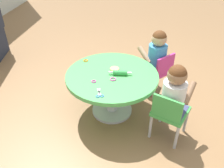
{
  "coord_description": "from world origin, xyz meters",
  "views": [
    {
      "loc": [
        -2.02,
        -0.33,
        1.78
      ],
      "look_at": [
        0.0,
        0.0,
        0.36
      ],
      "focal_mm": 38.37,
      "sensor_mm": 36.0,
      "label": 1
    }
  ],
  "objects_px": {
    "seated_child_left": "(175,91)",
    "rolling_pin": "(120,73)",
    "seated_child_right": "(157,52)",
    "child_chair_left": "(169,113)",
    "craft_table": "(112,83)",
    "child_chair_right": "(158,71)",
    "craft_scissors": "(99,94)"
  },
  "relations": [
    {
      "from": "seated_child_left",
      "to": "craft_table",
      "type": "bearing_deg",
      "value": 67.15
    },
    {
      "from": "child_chair_left",
      "to": "rolling_pin",
      "type": "bearing_deg",
      "value": 59.93
    },
    {
      "from": "craft_table",
      "to": "craft_scissors",
      "type": "height_order",
      "value": "craft_scissors"
    },
    {
      "from": "seated_child_left",
      "to": "rolling_pin",
      "type": "height_order",
      "value": "seated_child_left"
    },
    {
      "from": "craft_table",
      "to": "seated_child_right",
      "type": "height_order",
      "value": "seated_child_right"
    },
    {
      "from": "child_chair_right",
      "to": "seated_child_right",
      "type": "distance_m",
      "value": 0.23
    },
    {
      "from": "child_chair_right",
      "to": "child_chair_left",
      "type": "bearing_deg",
      "value": -171.39
    },
    {
      "from": "seated_child_left",
      "to": "rolling_pin",
      "type": "xyz_separation_m",
      "value": [
        0.25,
        0.52,
        -0.02
      ]
    },
    {
      "from": "child_chair_left",
      "to": "seated_child_right",
      "type": "height_order",
      "value": "seated_child_right"
    },
    {
      "from": "seated_child_right",
      "to": "craft_scissors",
      "type": "relative_size",
      "value": 3.59
    },
    {
      "from": "child_chair_left",
      "to": "seated_child_left",
      "type": "xyz_separation_m",
      "value": [
        0.04,
        -0.02,
        0.23
      ]
    },
    {
      "from": "child_chair_right",
      "to": "seated_child_right",
      "type": "bearing_deg",
      "value": 46.62
    },
    {
      "from": "craft_table",
      "to": "seated_child_left",
      "type": "distance_m",
      "value": 0.67
    },
    {
      "from": "craft_scissors",
      "to": "child_chair_left",
      "type": "bearing_deg",
      "value": -84.04
    },
    {
      "from": "seated_child_left",
      "to": "rolling_pin",
      "type": "distance_m",
      "value": 0.58
    },
    {
      "from": "seated_child_left",
      "to": "child_chair_right",
      "type": "bearing_deg",
      "value": 10.3
    },
    {
      "from": "rolling_pin",
      "to": "craft_table",
      "type": "bearing_deg",
      "value": 91.34
    },
    {
      "from": "rolling_pin",
      "to": "craft_scissors",
      "type": "xyz_separation_m",
      "value": [
        -0.36,
        0.14,
        -0.02
      ]
    },
    {
      "from": "craft_scissors",
      "to": "rolling_pin",
      "type": "bearing_deg",
      "value": -20.72
    },
    {
      "from": "seated_child_right",
      "to": "child_chair_left",
      "type": "bearing_deg",
      "value": -169.59
    },
    {
      "from": "craft_scissors",
      "to": "seated_child_right",
      "type": "bearing_deg",
      "value": -30.86
    },
    {
      "from": "child_chair_right",
      "to": "craft_table",
      "type": "bearing_deg",
      "value": 133.57
    },
    {
      "from": "craft_table",
      "to": "child_chair_left",
      "type": "height_order",
      "value": "child_chair_left"
    },
    {
      "from": "child_chair_left",
      "to": "craft_scissors",
      "type": "height_order",
      "value": "child_chair_left"
    },
    {
      "from": "craft_table",
      "to": "rolling_pin",
      "type": "bearing_deg",
      "value": -88.66
    },
    {
      "from": "craft_table",
      "to": "seated_child_left",
      "type": "bearing_deg",
      "value": -112.85
    },
    {
      "from": "child_chair_left",
      "to": "craft_table",
      "type": "bearing_deg",
      "value": 63.64
    },
    {
      "from": "craft_table",
      "to": "seated_child_right",
      "type": "distance_m",
      "value": 0.67
    },
    {
      "from": "seated_child_left",
      "to": "child_chair_right",
      "type": "height_order",
      "value": "seated_child_left"
    },
    {
      "from": "craft_table",
      "to": "child_chair_left",
      "type": "bearing_deg",
      "value": -116.36
    },
    {
      "from": "child_chair_left",
      "to": "rolling_pin",
      "type": "xyz_separation_m",
      "value": [
        0.29,
        0.5,
        0.21
      ]
    },
    {
      "from": "seated_child_left",
      "to": "child_chair_left",
      "type": "bearing_deg",
      "value": 156.69
    }
  ]
}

